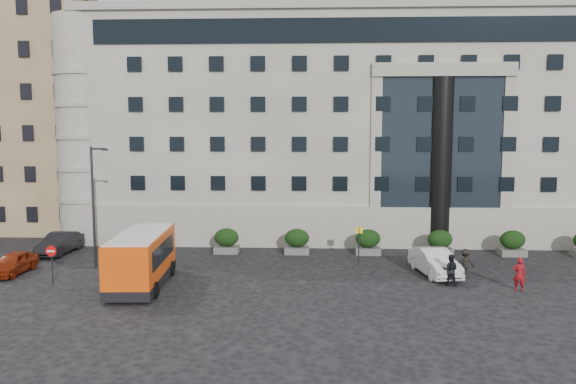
# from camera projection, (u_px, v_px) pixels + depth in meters

# --- Properties ---
(ground) EXTENTS (120.00, 120.00, 0.00)m
(ground) POSITION_uv_depth(u_px,v_px,m) (273.00, 282.00, 33.59)
(ground) COLOR black
(ground) RESTS_ON ground
(civic_building) EXTENTS (44.00, 24.00, 18.00)m
(civic_building) POSITION_uv_depth(u_px,v_px,m) (351.00, 130.00, 54.18)
(civic_building) COLOR gray
(civic_building) RESTS_ON ground
(entrance_column) EXTENTS (1.80, 1.80, 13.00)m
(entrance_column) POSITION_uv_depth(u_px,v_px,m) (440.00, 164.00, 42.58)
(entrance_column) COLOR black
(entrance_column) RESTS_ON ground
(apartment_near) EXTENTS (14.00, 14.00, 20.00)m
(apartment_near) POSITION_uv_depth(u_px,v_px,m) (36.00, 120.00, 53.36)
(apartment_near) COLOR olive
(apartment_near) RESTS_ON ground
(apartment_far) EXTENTS (13.00, 13.00, 22.00)m
(apartment_far) POSITION_uv_depth(u_px,v_px,m) (82.00, 114.00, 71.25)
(apartment_far) COLOR brown
(apartment_far) RESTS_ON ground
(hedge_a) EXTENTS (1.80, 1.26, 1.84)m
(hedge_a) POSITION_uv_depth(u_px,v_px,m) (227.00, 241.00, 41.40)
(hedge_a) COLOR #51514F
(hedge_a) RESTS_ON ground
(hedge_b) EXTENTS (1.80, 1.26, 1.84)m
(hedge_b) POSITION_uv_depth(u_px,v_px,m) (297.00, 241.00, 41.18)
(hedge_b) COLOR #51514F
(hedge_b) RESTS_ON ground
(hedge_c) EXTENTS (1.80, 1.26, 1.84)m
(hedge_c) POSITION_uv_depth(u_px,v_px,m) (368.00, 242.00, 40.96)
(hedge_c) COLOR #51514F
(hedge_c) RESTS_ON ground
(hedge_d) EXTENTS (1.80, 1.26, 1.84)m
(hedge_d) POSITION_uv_depth(u_px,v_px,m) (440.00, 242.00, 40.74)
(hedge_d) COLOR #51514F
(hedge_d) RESTS_ON ground
(hedge_e) EXTENTS (1.80, 1.26, 1.84)m
(hedge_e) POSITION_uv_depth(u_px,v_px,m) (512.00, 243.00, 40.52)
(hedge_e) COLOR #51514F
(hedge_e) RESTS_ON ground
(street_lamp) EXTENTS (1.16, 0.18, 8.00)m
(street_lamp) POSITION_uv_depth(u_px,v_px,m) (94.00, 202.00, 36.59)
(street_lamp) COLOR #262628
(street_lamp) RESTS_ON ground
(bus_stop_sign) EXTENTS (0.50, 0.08, 2.52)m
(bus_stop_sign) POSITION_uv_depth(u_px,v_px,m) (359.00, 238.00, 38.13)
(bus_stop_sign) COLOR #262628
(bus_stop_sign) RESTS_ON ground
(no_entry_sign) EXTENTS (0.64, 0.16, 2.32)m
(no_entry_sign) POSITION_uv_depth(u_px,v_px,m) (51.00, 257.00, 32.93)
(no_entry_sign) COLOR #262628
(no_entry_sign) RESTS_ON ground
(minibus) EXTENTS (3.16, 7.60, 3.11)m
(minibus) POSITION_uv_depth(u_px,v_px,m) (142.00, 257.00, 32.54)
(minibus) COLOR #EB4A0B
(minibus) RESTS_ON ground
(red_truck) EXTENTS (3.45, 5.74, 2.89)m
(red_truck) POSITION_uv_depth(u_px,v_px,m) (159.00, 212.00, 52.20)
(red_truck) COLOR #971C0B
(red_truck) RESTS_ON ground
(parked_car_a) EXTENTS (1.71, 4.11, 1.39)m
(parked_car_a) POSITION_uv_depth(u_px,v_px,m) (13.00, 263.00, 35.43)
(parked_car_a) COLOR maroon
(parked_car_a) RESTS_ON ground
(parked_car_b) EXTENTS (1.87, 4.78, 1.55)m
(parked_car_b) POSITION_uv_depth(u_px,v_px,m) (60.00, 243.00, 41.15)
(parked_car_b) COLOR black
(parked_car_b) RESTS_ON ground
(parked_car_c) EXTENTS (2.42, 4.99, 1.40)m
(parked_car_c) POSITION_uv_depth(u_px,v_px,m) (82.00, 232.00, 46.01)
(parked_car_c) COLOR black
(parked_car_c) RESTS_ON ground
(parked_car_d) EXTENTS (3.56, 6.06, 1.58)m
(parked_car_d) POSITION_uv_depth(u_px,v_px,m) (154.00, 223.00, 49.80)
(parked_car_d) COLOR black
(parked_car_d) RESTS_ON ground
(white_taxi) EXTENTS (2.63, 5.24, 1.65)m
(white_taxi) POSITION_uv_depth(u_px,v_px,m) (435.00, 262.00, 35.14)
(white_taxi) COLOR silver
(white_taxi) RESTS_ON ground
(pedestrian_a) EXTENTS (0.83, 0.71, 1.93)m
(pedestrian_a) POSITION_uv_depth(u_px,v_px,m) (519.00, 274.00, 31.60)
(pedestrian_a) COLOR maroon
(pedestrian_a) RESTS_ON ground
(pedestrian_b) EXTENTS (1.06, 0.93, 1.85)m
(pedestrian_b) POSITION_uv_depth(u_px,v_px,m) (450.00, 270.00, 32.74)
(pedestrian_b) COLOR black
(pedestrian_b) RESTS_ON ground
(pedestrian_c) EXTENTS (1.23, 0.85, 1.74)m
(pedestrian_c) POSITION_uv_depth(u_px,v_px,m) (465.00, 263.00, 34.74)
(pedestrian_c) COLOR black
(pedestrian_c) RESTS_ON ground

